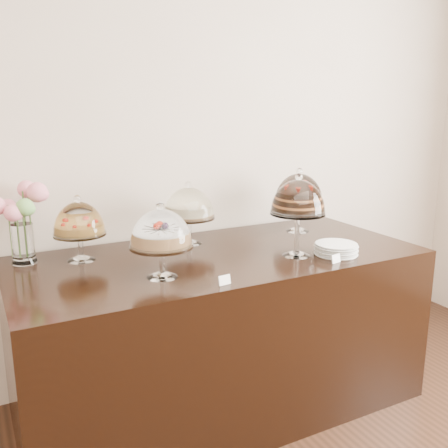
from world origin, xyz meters
name	(u,v)px	position (x,y,z in m)	size (l,w,h in m)	color
wall_back	(157,138)	(0.00, 3.00, 1.50)	(5.00, 0.04, 3.00)	#C0AE9A
display_counter	(220,331)	(0.14, 2.45, 0.45)	(2.20, 1.00, 0.90)	black
cake_stand_sugar_sponge	(161,232)	(-0.27, 2.25, 1.12)	(0.30, 0.30, 0.36)	white
cake_stand_choco_layer	(298,200)	(0.50, 2.24, 1.20)	(0.29, 0.29, 0.45)	white
cake_stand_cheesecake	(189,206)	(0.08, 2.73, 1.13)	(0.30, 0.30, 0.37)	white
cake_stand_dark_choco	(299,191)	(0.82, 2.67, 1.16)	(0.31, 0.31, 0.41)	white
cake_stand_fruit_tart	(79,222)	(-0.55, 2.69, 1.11)	(0.27, 0.27, 0.35)	white
flower_vase	(20,216)	(-0.81, 2.80, 1.14)	(0.30, 0.27, 0.41)	white
plate_stack	(336,249)	(0.70, 2.15, 0.93)	(0.23, 0.23, 0.06)	silver
price_card_left	(225,280)	(-0.05, 2.02, 0.92)	(0.06, 0.01, 0.04)	white
price_card_right	(336,259)	(0.60, 2.04, 0.92)	(0.06, 0.01, 0.04)	white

